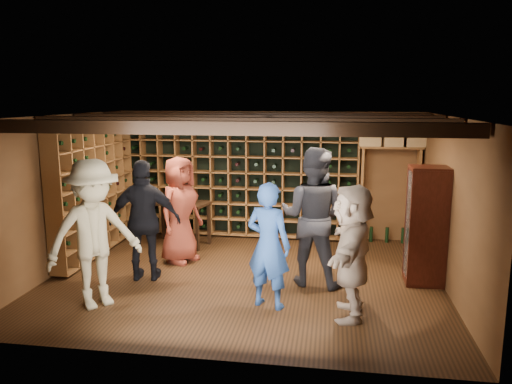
# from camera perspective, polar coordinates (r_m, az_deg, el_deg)

# --- Properties ---
(ground) EXTENTS (6.00, 6.00, 0.00)m
(ground) POSITION_cam_1_polar(r_m,az_deg,el_deg) (7.91, -1.36, -9.74)
(ground) COLOR #341E0E
(ground) RESTS_ON ground
(room_shell) EXTENTS (6.00, 6.00, 6.00)m
(room_shell) POSITION_cam_1_polar(r_m,az_deg,el_deg) (7.46, -1.37, 8.07)
(room_shell) COLOR brown
(room_shell) RESTS_ON ground
(wine_rack_back) EXTENTS (4.65, 0.30, 2.20)m
(wine_rack_back) POSITION_cam_1_polar(r_m,az_deg,el_deg) (9.93, -2.02, 1.37)
(wine_rack_back) COLOR brown
(wine_rack_back) RESTS_ON ground
(wine_rack_left) EXTENTS (0.30, 2.65, 2.20)m
(wine_rack_left) POSITION_cam_1_polar(r_m,az_deg,el_deg) (9.25, -17.98, 0.15)
(wine_rack_left) COLOR brown
(wine_rack_left) RESTS_ON ground
(crate_shelf) EXTENTS (1.20, 0.32, 2.07)m
(crate_shelf) POSITION_cam_1_polar(r_m,az_deg,el_deg) (9.75, 15.19, 3.31)
(crate_shelf) COLOR brown
(crate_shelf) RESTS_ON ground
(display_cabinet) EXTENTS (0.55, 0.50, 1.75)m
(display_cabinet) POSITION_cam_1_polar(r_m,az_deg,el_deg) (7.86, 18.82, -3.93)
(display_cabinet) COLOR #3A120B
(display_cabinet) RESTS_ON ground
(man_blue_shirt) EXTENTS (0.72, 0.59, 1.70)m
(man_blue_shirt) POSITION_cam_1_polar(r_m,az_deg,el_deg) (6.61, 1.44, -6.12)
(man_blue_shirt) COLOR navy
(man_blue_shirt) RESTS_ON ground
(man_grey_suit) EXTENTS (1.15, 0.99, 2.06)m
(man_grey_suit) POSITION_cam_1_polar(r_m,az_deg,el_deg) (7.44, 6.53, -2.82)
(man_grey_suit) COLOR black
(man_grey_suit) RESTS_ON ground
(guest_red_floral) EXTENTS (0.88, 1.04, 1.80)m
(guest_red_floral) POSITION_cam_1_polar(r_m,az_deg,el_deg) (8.52, -8.68, -2.02)
(guest_red_floral) COLOR maroon
(guest_red_floral) RESTS_ON ground
(guest_woman_black) EXTENTS (1.14, 0.60, 1.86)m
(guest_woman_black) POSITION_cam_1_polar(r_m,az_deg,el_deg) (7.76, -12.59, -3.23)
(guest_woman_black) COLOR black
(guest_woman_black) RESTS_ON ground
(guest_khaki) EXTENTS (1.41, 1.45, 1.99)m
(guest_khaki) POSITION_cam_1_polar(r_m,az_deg,el_deg) (6.94, -18.03, -4.61)
(guest_khaki) COLOR gray
(guest_khaki) RESTS_ON ground
(guest_beige) EXTENTS (0.60, 1.63, 1.72)m
(guest_beige) POSITION_cam_1_polar(r_m,az_deg,el_deg) (6.43, 10.88, -6.69)
(guest_beige) COLOR tan
(guest_beige) RESTS_ON ground
(tasting_table) EXTENTS (1.21, 0.79, 1.12)m
(tasting_table) POSITION_cam_1_polar(r_m,az_deg,el_deg) (9.52, -8.81, -1.66)
(tasting_table) COLOR black
(tasting_table) RESTS_ON ground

